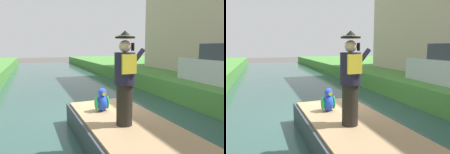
{
  "view_description": "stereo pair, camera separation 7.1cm",
  "coord_description": "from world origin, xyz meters",
  "views": [
    {
      "loc": [
        -1.82,
        -5.63,
        2.25
      ],
      "look_at": [
        -0.2,
        -1.56,
        1.61
      ],
      "focal_mm": 32.9,
      "sensor_mm": 36.0,
      "label": 1
    },
    {
      "loc": [
        -1.75,
        -5.65,
        2.25
      ],
      "look_at": [
        -0.2,
        -1.56,
        1.61
      ],
      "focal_mm": 32.9,
      "sensor_mm": 36.0,
      "label": 2
    }
  ],
  "objects": [
    {
      "name": "ground_plane",
      "position": [
        0.0,
        0.0,
        0.0
      ],
      "size": [
        80.0,
        80.0,
        0.0
      ],
      "primitive_type": "plane",
      "color": "#4C4742"
    },
    {
      "name": "parrot_plush",
      "position": [
        -0.26,
        -1.06,
        0.95
      ],
      "size": [
        0.36,
        0.35,
        0.57
      ],
      "color": "blue",
      "rests_on": "boat"
    },
    {
      "name": "person_pirate",
      "position": [
        -0.13,
        -2.07,
        1.64
      ],
      "size": [
        0.61,
        0.42,
        1.85
      ],
      "rotation": [
        0.0,
        0.0,
        0.22
      ],
      "color": "black",
      "rests_on": "boat"
    },
    {
      "name": "boat",
      "position": [
        0.0,
        -1.96,
        0.4
      ],
      "size": [
        1.87,
        4.23,
        0.61
      ],
      "color": "#333842",
      "rests_on": "canal_water"
    },
    {
      "name": "canal_water",
      "position": [
        0.0,
        0.0,
        0.05
      ],
      "size": [
        6.64,
        48.0,
        0.1
      ],
      "primitive_type": "cube",
      "color": "#2D4C47",
      "rests_on": "ground"
    }
  ]
}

